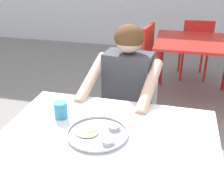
# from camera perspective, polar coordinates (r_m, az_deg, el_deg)

# --- Properties ---
(table_foreground) EXTENTS (1.14, 0.82, 0.75)m
(table_foreground) POSITION_cam_1_polar(r_m,az_deg,el_deg) (1.50, -1.02, -12.07)
(table_foreground) COLOR white
(table_foreground) RESTS_ON ground
(thali_tray) EXTENTS (0.33, 0.33, 0.03)m
(thali_tray) POSITION_cam_1_polar(r_m,az_deg,el_deg) (1.46, -2.97, -8.95)
(thali_tray) COLOR #B7BABF
(thali_tray) RESTS_ON table_foreground
(drinking_cup) EXTENTS (0.08, 0.08, 0.10)m
(drinking_cup) POSITION_cam_1_polar(r_m,az_deg,el_deg) (1.62, -10.53, -4.03)
(drinking_cup) COLOR #338CBF
(drinking_cup) RESTS_ON table_foreground
(chair_foreground) EXTENTS (0.43, 0.47, 0.83)m
(chair_foreground) POSITION_cam_1_polar(r_m,az_deg,el_deg) (2.28, 3.94, -3.34)
(chair_foreground) COLOR silver
(chair_foreground) RESTS_ON ground
(diner_foreground) EXTENTS (0.54, 0.59, 1.18)m
(diner_foreground) POSITION_cam_1_polar(r_m,az_deg,el_deg) (1.98, 2.39, -0.70)
(diner_foreground) COLOR #363636
(diner_foreground) RESTS_ON ground
(table_background_red) EXTENTS (0.93, 0.83, 0.73)m
(table_background_red) POSITION_cam_1_polar(r_m,az_deg,el_deg) (3.32, 17.14, 8.18)
(table_background_red) COLOR red
(table_background_red) RESTS_ON ground
(chair_red_left) EXTENTS (0.47, 0.46, 0.87)m
(chair_red_left) POSITION_cam_1_polar(r_m,az_deg,el_deg) (3.43, 5.62, 7.00)
(chair_red_left) COLOR red
(chair_red_left) RESTS_ON ground
(chair_red_far) EXTENTS (0.44, 0.47, 0.85)m
(chair_red_far) POSITION_cam_1_polar(r_m,az_deg,el_deg) (3.98, 16.76, 8.71)
(chair_red_far) COLOR red
(chair_red_far) RESTS_ON ground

